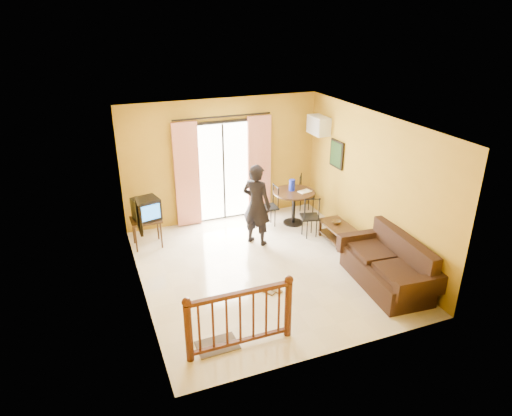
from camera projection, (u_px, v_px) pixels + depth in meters
name	position (u px, v px, depth m)	size (l,w,h in m)	color
ground	(264.00, 269.00, 8.67)	(5.00, 5.00, 0.00)	beige
room_shell	(265.00, 185.00, 7.99)	(5.00, 5.00, 5.00)	white
balcony_door	(224.00, 171.00, 10.27)	(2.25, 0.14, 2.46)	black
tv_table	(146.00, 222.00, 9.31)	(0.61, 0.51, 0.61)	black
television	(146.00, 209.00, 9.20)	(0.58, 0.54, 0.44)	black
picture_left	(139.00, 216.00, 7.14)	(0.05, 0.42, 0.52)	black
dining_table	(294.00, 198.00, 10.27)	(0.94, 0.94, 0.78)	black
water_jug	(292.00, 185.00, 10.22)	(0.14, 0.14, 0.26)	#1424BF
serving_tray	(305.00, 191.00, 10.19)	(0.28, 0.18, 0.02)	white
dining_chairs	(294.00, 224.00, 10.47)	(1.62, 1.65, 0.95)	black
air_conditioner	(318.00, 125.00, 10.17)	(0.31, 0.60, 0.40)	white
botanical_print	(337.00, 154.00, 9.86)	(0.05, 0.50, 0.60)	black
coffee_table	(338.00, 231.00, 9.57)	(0.49, 0.89, 0.40)	black
bowl	(336.00, 222.00, 9.57)	(0.20, 0.20, 0.06)	#533E1C
sofa	(389.00, 267.00, 8.06)	(1.02, 1.97, 0.91)	black
standing_person	(257.00, 205.00, 9.30)	(0.63, 0.41, 1.73)	black
stair_balustrade	(240.00, 315.00, 6.44)	(1.63, 0.13, 1.04)	#471E0F
doormat	(217.00, 345.00, 6.68)	(0.60, 0.40, 0.02)	#514740
sandals	(272.00, 291.00, 7.95)	(0.36, 0.26, 0.03)	#533E1C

